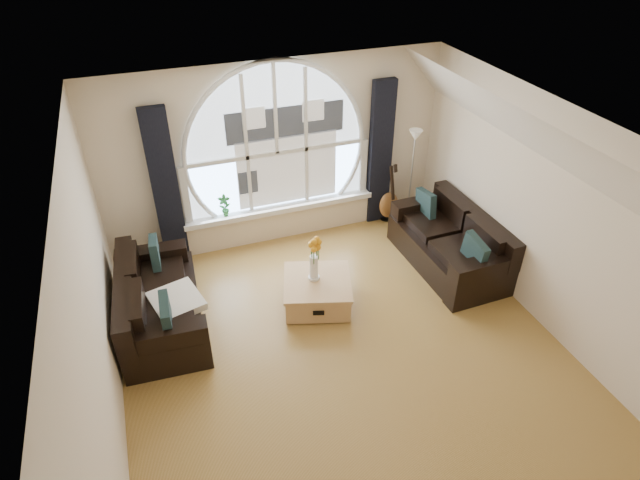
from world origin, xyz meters
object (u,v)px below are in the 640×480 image
Objects in this scene: sofa_left at (160,299)px; vase_flowers at (314,254)px; sofa_right at (449,242)px; guitar at (390,192)px; potted_plant at (225,206)px; coffee_chest at (317,291)px; floor_lamp at (411,179)px.

sofa_left is 1.96m from vase_flowers.
sofa_right is 1.77× the size of guitar.
sofa_right is at bearing -27.96° from potted_plant.
vase_flowers is at bearing 128.36° from coffee_chest.
vase_flowers is 0.44× the size of floor_lamp.
vase_flowers reaches higher than sofa_right.
vase_flowers is 0.66× the size of guitar.
coffee_chest is at bearing -145.96° from floor_lamp.
vase_flowers is 2.32m from guitar.
floor_lamp is at bearing 89.44° from sofa_right.
sofa_right is at bearing 22.35° from coffee_chest.
floor_lamp reaches higher than coffee_chest.
coffee_chest is 2.50m from floor_lamp.
potted_plant is (-2.83, 0.32, -0.08)m from floor_lamp.
vase_flowers is 2.08× the size of potted_plant.
vase_flowers is (-0.02, 0.06, 0.56)m from coffee_chest.
guitar is 3.16× the size of potted_plant.
potted_plant reaches higher than sofa_left.
potted_plant is (-0.80, 1.62, -0.05)m from vase_flowers.
vase_flowers is (-2.05, -0.11, 0.37)m from sofa_right.
floor_lamp is 4.76× the size of potted_plant.
potted_plant is (-2.85, 1.51, 0.32)m from sofa_right.
potted_plant is at bearing 55.16° from sofa_left.
potted_plant is at bearing 165.22° from guitar.
sofa_left is at bearing 173.35° from vase_flowers.
sofa_left is 1.96m from coffee_chest.
vase_flowers reaches higher than sofa_left.
guitar reaches higher than sofa_left.
potted_plant is (1.11, 1.40, 0.32)m from sofa_left.
vase_flowers reaches higher than potted_plant.
coffee_chest is 1.94m from potted_plant.
floor_lamp is (-0.02, 1.19, 0.40)m from sofa_right.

